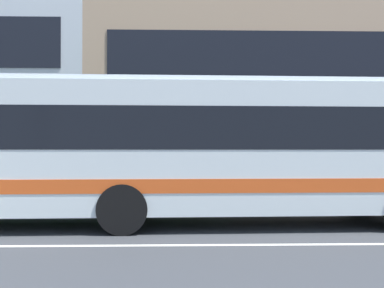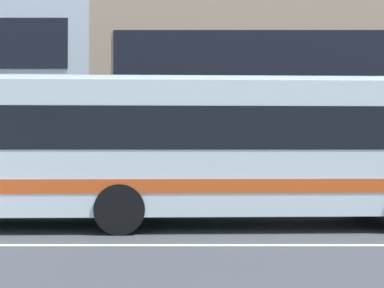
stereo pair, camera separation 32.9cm
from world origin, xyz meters
TOP-DOWN VIEW (x-y plane):
  - hedge_row_far at (1.15, 5.85)m, footprint 12.69×1.10m
  - apartment_block_right at (14.77, 15.67)m, footprint 24.92×9.40m
  - transit_bus at (5.78, 2.27)m, footprint 12.14×2.98m

SIDE VIEW (x-z plane):
  - hedge_row_far at x=1.15m, z-range 0.00..1.18m
  - transit_bus at x=5.78m, z-range 0.17..3.34m
  - apartment_block_right at x=14.77m, z-range 0.00..9.61m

